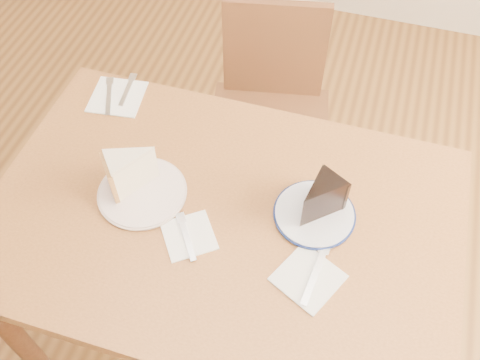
% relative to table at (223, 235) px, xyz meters
% --- Properties ---
extents(ground, '(4.00, 4.00, 0.00)m').
position_rel_table_xyz_m(ground, '(0.00, 0.00, -0.65)').
color(ground, '#462A12').
rests_on(ground, ground).
extents(table, '(1.20, 0.80, 0.75)m').
position_rel_table_xyz_m(table, '(0.00, 0.00, 0.00)').
color(table, '#573217').
rests_on(table, ground).
extents(chair_far, '(0.50, 0.50, 0.86)m').
position_rel_table_xyz_m(chair_far, '(-0.03, 0.63, -0.17)').
color(chair_far, '#371E10').
rests_on(chair_far, ground).
extents(plate_cream, '(0.22, 0.22, 0.01)m').
position_rel_table_xyz_m(plate_cream, '(-0.22, 0.00, 0.10)').
color(plate_cream, silver).
rests_on(plate_cream, table).
extents(plate_navy, '(0.20, 0.20, 0.01)m').
position_rel_table_xyz_m(plate_navy, '(0.22, 0.07, 0.10)').
color(plate_navy, white).
rests_on(plate_navy, table).
extents(carrot_cake, '(0.15, 0.14, 0.10)m').
position_rel_table_xyz_m(carrot_cake, '(-0.24, 0.02, 0.16)').
color(carrot_cake, beige).
rests_on(carrot_cake, plate_cream).
extents(chocolate_cake, '(0.13, 0.14, 0.10)m').
position_rel_table_xyz_m(chocolate_cake, '(0.23, 0.07, 0.16)').
color(chocolate_cake, black).
rests_on(chocolate_cake, plate_navy).
extents(napkin_cream, '(0.17, 0.17, 0.00)m').
position_rel_table_xyz_m(napkin_cream, '(-0.06, -0.08, 0.10)').
color(napkin_cream, white).
rests_on(napkin_cream, table).
extents(napkin_navy, '(0.18, 0.18, 0.00)m').
position_rel_table_xyz_m(napkin_navy, '(0.25, -0.11, 0.10)').
color(napkin_navy, white).
rests_on(napkin_navy, table).
extents(napkin_spare, '(0.17, 0.17, 0.00)m').
position_rel_table_xyz_m(napkin_spare, '(-0.43, 0.31, 0.10)').
color(napkin_spare, white).
rests_on(napkin_spare, table).
extents(fork_cream, '(0.09, 0.12, 0.00)m').
position_rel_table_xyz_m(fork_cream, '(-0.06, -0.09, 0.10)').
color(fork_cream, silver).
rests_on(fork_cream, napkin_cream).
extents(knife_navy, '(0.03, 0.17, 0.00)m').
position_rel_table_xyz_m(knife_navy, '(0.26, -0.10, 0.10)').
color(knife_navy, silver).
rests_on(knife_navy, napkin_navy).
extents(fork_spare, '(0.03, 0.14, 0.00)m').
position_rel_table_xyz_m(fork_spare, '(-0.41, 0.34, 0.10)').
color(fork_spare, silver).
rests_on(fork_spare, napkin_spare).
extents(knife_spare, '(0.07, 0.15, 0.00)m').
position_rel_table_xyz_m(knife_spare, '(-0.45, 0.30, 0.10)').
color(knife_spare, silver).
rests_on(knife_spare, napkin_spare).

